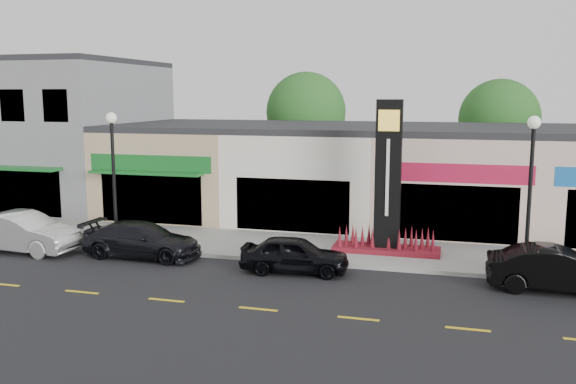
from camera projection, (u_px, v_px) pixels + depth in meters
name	position (u px, v px, depth m)	size (l,w,h in m)	color
ground	(285.00, 280.00, 20.99)	(120.00, 120.00, 0.00)	black
sidewalk	(313.00, 248.00, 25.12)	(52.00, 4.30, 0.15)	gray
curb	(300.00, 262.00, 22.98)	(52.00, 0.20, 0.15)	gray
building_grey_2story	(44.00, 132.00, 35.96)	(12.00, 10.95, 8.30)	slate
shop_beige	(193.00, 166.00, 33.75)	(7.00, 10.85, 4.80)	tan
shop_cream	(316.00, 171.00, 31.94)	(7.00, 10.01, 4.80)	silver
shop_pink_w	(454.00, 175.00, 30.11)	(7.00, 10.01, 4.80)	beige
tree_rear_west	(306.00, 112.00, 39.79)	(5.20, 5.20, 7.83)	#382619
tree_rear_mid	(499.00, 119.00, 36.72)	(4.80, 4.80, 7.29)	#382619
lamp_west_near	(113.00, 165.00, 24.91)	(0.44, 0.44, 5.47)	black
lamp_east_near	(531.00, 179.00, 20.75)	(0.44, 0.44, 5.47)	black
pylon_sign	(387.00, 199.00, 23.85)	(4.20, 1.30, 6.00)	#611013
car_white_van	(22.00, 232.00, 24.70)	(4.86, 1.70, 1.60)	silver
car_dark_sedan	(142.00, 240.00, 23.88)	(4.76, 1.94, 1.38)	black
car_black_sedan	(295.00, 254.00, 21.81)	(3.88, 1.56, 1.32)	black
car_black_conv	(558.00, 270.00, 19.68)	(4.41, 1.54, 1.45)	black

